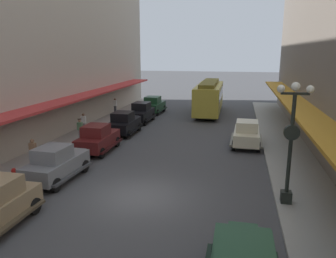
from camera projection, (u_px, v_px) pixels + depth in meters
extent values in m
plane|color=#424244|center=(140.00, 196.00, 15.10)|extent=(200.00, 200.00, 0.00)
cube|color=#99968E|center=(315.00, 211.00, 13.53)|extent=(3.00, 60.00, 0.15)
cube|color=#591919|center=(98.00, 141.00, 21.76)|extent=(1.73, 3.91, 0.80)
cube|color=#591919|center=(96.00, 130.00, 21.35)|extent=(1.45, 1.71, 0.70)
cube|color=#8C9EA8|center=(96.00, 130.00, 21.35)|extent=(1.38, 1.68, 0.42)
cube|color=#591919|center=(110.00, 132.00, 23.78)|extent=(0.94, 0.37, 0.52)
cube|color=black|center=(85.00, 144.00, 22.02)|extent=(0.27, 3.51, 0.12)
cube|color=black|center=(112.00, 146.00, 21.64)|extent=(0.27, 3.51, 0.12)
cylinder|color=black|center=(95.00, 140.00, 23.31)|extent=(0.23, 0.68, 0.68)
cylinder|color=black|center=(117.00, 142.00, 22.99)|extent=(0.23, 0.68, 0.68)
cylinder|color=black|center=(78.00, 152.00, 20.71)|extent=(0.23, 0.68, 0.68)
cylinder|color=black|center=(102.00, 153.00, 20.39)|extent=(0.23, 0.68, 0.68)
cube|color=beige|center=(246.00, 136.00, 23.04)|extent=(1.80, 3.94, 0.80)
cube|color=beige|center=(247.00, 126.00, 22.63)|extent=(1.48, 1.74, 0.70)
cube|color=#8C9EA8|center=(247.00, 126.00, 22.63)|extent=(1.41, 1.70, 0.42)
cube|color=beige|center=(247.00, 128.00, 25.04)|extent=(0.94, 0.38, 0.52)
cube|color=#6D6856|center=(233.00, 139.00, 23.33)|extent=(0.33, 3.51, 0.12)
cube|color=#6D6856|center=(260.00, 141.00, 22.89)|extent=(0.33, 3.51, 0.12)
cylinder|color=black|center=(235.00, 136.00, 24.61)|extent=(0.24, 0.69, 0.68)
cylinder|color=black|center=(258.00, 137.00, 24.24)|extent=(0.24, 0.69, 0.68)
cylinder|color=black|center=(234.00, 146.00, 22.02)|extent=(0.24, 0.69, 0.68)
cylinder|color=black|center=(258.00, 147.00, 21.65)|extent=(0.24, 0.69, 0.68)
cube|color=#4C3F2D|center=(15.00, 221.00, 12.04)|extent=(0.26, 3.51, 0.12)
cylinder|color=black|center=(34.00, 206.00, 13.38)|extent=(0.22, 0.68, 0.68)
cylinder|color=black|center=(0.00, 202.00, 13.73)|extent=(0.22, 0.68, 0.68)
cube|color=slate|center=(57.00, 166.00, 16.90)|extent=(1.89, 3.98, 0.80)
cube|color=slate|center=(53.00, 154.00, 16.49)|extent=(1.52, 1.77, 0.70)
cube|color=#8C9EA8|center=(53.00, 154.00, 16.49)|extent=(1.45, 1.73, 0.42)
cube|color=slate|center=(78.00, 153.00, 18.89)|extent=(0.95, 0.40, 0.52)
cube|color=#393A3D|center=(41.00, 170.00, 17.21)|extent=(0.41, 3.52, 0.12)
cube|color=#393A3D|center=(73.00, 174.00, 16.73)|extent=(0.41, 3.52, 0.12)
cylinder|color=black|center=(59.00, 164.00, 18.48)|extent=(0.25, 0.69, 0.68)
cylinder|color=black|center=(84.00, 166.00, 18.07)|extent=(0.25, 0.69, 0.68)
cylinder|color=black|center=(26.00, 182.00, 15.91)|extent=(0.25, 0.69, 0.68)
cylinder|color=black|center=(56.00, 185.00, 15.50)|extent=(0.25, 0.69, 0.68)
cube|color=black|center=(141.00, 114.00, 30.87)|extent=(1.74, 3.92, 0.80)
cube|color=black|center=(141.00, 106.00, 30.94)|extent=(1.46, 1.72, 0.70)
cube|color=#8C9EA8|center=(141.00, 106.00, 30.94)|extent=(1.39, 1.68, 0.42)
cube|color=black|center=(133.00, 118.00, 28.84)|extent=(0.94, 0.37, 0.52)
cube|color=black|center=(150.00, 118.00, 30.74)|extent=(0.28, 3.51, 0.12)
cube|color=black|center=(131.00, 117.00, 31.15)|extent=(0.28, 3.51, 0.12)
cylinder|color=black|center=(145.00, 122.00, 29.50)|extent=(0.23, 0.68, 0.68)
cylinder|color=black|center=(128.00, 121.00, 29.85)|extent=(0.23, 0.68, 0.68)
cylinder|color=black|center=(153.00, 116.00, 32.09)|extent=(0.23, 0.68, 0.68)
cylinder|color=black|center=(137.00, 116.00, 32.44)|extent=(0.23, 0.68, 0.68)
cube|color=black|center=(124.00, 125.00, 26.39)|extent=(1.72, 3.91, 0.80)
cube|color=black|center=(123.00, 116.00, 25.98)|extent=(1.45, 1.71, 0.70)
cube|color=#8C9EA8|center=(123.00, 116.00, 25.98)|extent=(1.37, 1.67, 0.42)
cube|color=black|center=(132.00, 119.00, 28.40)|extent=(0.94, 0.36, 0.52)
cube|color=black|center=(113.00, 128.00, 26.65)|extent=(0.25, 3.51, 0.12)
cube|color=black|center=(136.00, 129.00, 26.27)|extent=(0.25, 3.51, 0.12)
cylinder|color=black|center=(121.00, 126.00, 27.94)|extent=(0.22, 0.68, 0.68)
cylinder|color=black|center=(139.00, 127.00, 27.61)|extent=(0.22, 0.68, 0.68)
cylinder|color=black|center=(108.00, 133.00, 25.34)|extent=(0.22, 0.68, 0.68)
cylinder|color=black|center=(128.00, 134.00, 25.01)|extent=(0.22, 0.68, 0.68)
cube|color=#193D23|center=(153.00, 106.00, 35.38)|extent=(1.87, 3.97, 0.80)
cube|color=#193D23|center=(153.00, 100.00, 34.97)|extent=(1.51, 1.76, 0.70)
cube|color=#8C9EA8|center=(153.00, 100.00, 34.97)|extent=(1.44, 1.72, 0.42)
cube|color=#193D23|center=(159.00, 103.00, 37.38)|extent=(0.95, 0.40, 0.52)
cube|color=black|center=(145.00, 109.00, 35.69)|extent=(0.39, 3.52, 0.12)
cube|color=black|center=(162.00, 110.00, 35.22)|extent=(0.39, 3.52, 0.12)
cylinder|color=black|center=(150.00, 108.00, 36.96)|extent=(0.25, 0.69, 0.68)
cylinder|color=black|center=(164.00, 108.00, 36.56)|extent=(0.25, 0.69, 0.68)
cylinder|color=black|center=(142.00, 112.00, 34.39)|extent=(0.25, 0.69, 0.68)
cylinder|color=black|center=(157.00, 113.00, 33.99)|extent=(0.25, 0.69, 0.68)
cube|color=#193D23|center=(244.00, 257.00, 8.17)|extent=(1.45, 1.71, 0.70)
cube|color=#8C9EA8|center=(244.00, 257.00, 8.17)|extent=(1.38, 1.67, 0.42)
cube|color=#193D23|center=(243.00, 232.00, 10.59)|extent=(0.94, 0.36, 0.52)
cylinder|color=black|center=(215.00, 255.00, 10.14)|extent=(0.22, 0.68, 0.68)
cube|color=gold|center=(209.00, 98.00, 34.85)|extent=(2.63, 9.63, 2.70)
cube|color=brown|center=(210.00, 83.00, 34.50)|extent=(1.62, 8.66, 0.36)
cube|color=#8C9EA8|center=(209.00, 93.00, 34.74)|extent=(2.65, 8.87, 0.95)
cube|color=black|center=(211.00, 108.00, 37.95)|extent=(2.02, 1.23, 0.40)
cube|color=black|center=(206.00, 117.00, 32.46)|extent=(2.02, 1.23, 0.40)
cube|color=black|center=(286.00, 197.00, 14.11)|extent=(0.44, 0.44, 0.50)
cylinder|color=black|center=(291.00, 144.00, 13.57)|extent=(0.16, 0.16, 4.20)
cube|color=black|center=(295.00, 94.00, 13.09)|extent=(1.10, 0.10, 0.10)
sphere|color=white|center=(281.00, 89.00, 13.16)|extent=(0.32, 0.32, 0.32)
sphere|color=white|center=(310.00, 89.00, 12.93)|extent=(0.32, 0.32, 0.32)
sphere|color=white|center=(296.00, 87.00, 13.02)|extent=(0.36, 0.36, 0.36)
cylinder|color=black|center=(292.00, 132.00, 13.45)|extent=(0.64, 0.18, 0.64)
cylinder|color=silver|center=(291.00, 132.00, 13.55)|extent=(0.56, 0.02, 0.56)
cylinder|color=#B21E19|center=(14.00, 177.00, 16.06)|extent=(0.24, 0.24, 0.70)
sphere|color=#B21E19|center=(14.00, 170.00, 15.98)|extent=(0.20, 0.20, 0.20)
cylinder|color=#2D2D33|center=(115.00, 110.00, 34.25)|extent=(0.24, 0.24, 0.85)
cube|color=white|center=(115.00, 103.00, 34.09)|extent=(0.36, 0.22, 0.56)
sphere|color=brown|center=(115.00, 99.00, 34.00)|extent=(0.22, 0.22, 0.22)
cylinder|color=slate|center=(84.00, 128.00, 25.95)|extent=(0.24, 0.24, 0.85)
cube|color=white|center=(83.00, 120.00, 25.79)|extent=(0.36, 0.22, 0.56)
sphere|color=brown|center=(83.00, 115.00, 25.70)|extent=(0.22, 0.22, 0.22)
cylinder|color=#2D2D33|center=(34.00, 160.00, 18.36)|extent=(0.24, 0.24, 0.85)
cube|color=#8C6647|center=(33.00, 148.00, 18.20)|extent=(0.36, 0.22, 0.56)
sphere|color=brown|center=(32.00, 141.00, 18.10)|extent=(0.22, 0.22, 0.22)
cylinder|color=slate|center=(81.00, 136.00, 23.67)|extent=(0.24, 0.24, 0.85)
cube|color=#4C724C|center=(80.00, 126.00, 23.51)|extent=(0.36, 0.22, 0.56)
sphere|color=#9E7051|center=(80.00, 121.00, 23.41)|extent=(0.22, 0.22, 0.22)
cylinder|color=black|center=(79.00, 119.00, 23.39)|extent=(0.28, 0.28, 0.04)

